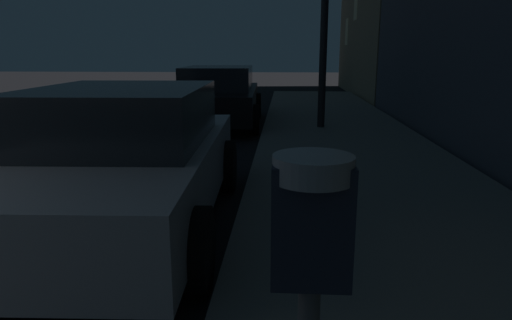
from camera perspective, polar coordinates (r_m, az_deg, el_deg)
name	(u,v)px	position (r m, az deg, el deg)	size (l,w,h in m)	color
parking_meter	(309,288)	(1.16, 6.78, -15.84)	(0.19, 0.19, 1.38)	#59595B
car_silver	(123,159)	(4.74, -16.47, 0.12)	(2.20, 4.19, 1.43)	#B7B7BF
car_black	(219,96)	(11.24, -4.66, 8.11)	(2.15, 4.56, 1.43)	black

